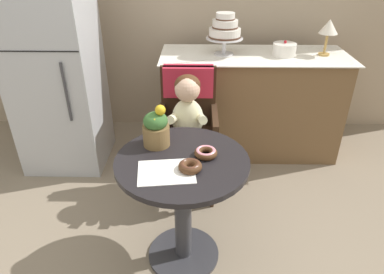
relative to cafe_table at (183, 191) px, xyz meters
The scene contains 13 objects.
ground_plane 0.51m from the cafe_table, ahead, with size 8.00×8.00×0.00m, color gray.
cafe_table is the anchor object (origin of this frame).
wicker_chair 0.75m from the cafe_table, 89.15° to the left, with size 0.42×0.45×0.95m.
seated_child 0.61m from the cafe_table, 88.93° to the left, with size 0.27×0.32×0.73m.
paper_napkin 0.25m from the cafe_table, 121.77° to the right, with size 0.28×0.22×0.00m, color white.
donut_front 0.27m from the cafe_table, 15.49° to the left, with size 0.12×0.12×0.04m.
donut_mid 0.26m from the cafe_table, 64.95° to the right, with size 0.12×0.12×0.04m.
flower_vase 0.38m from the cafe_table, 135.20° to the left, with size 0.15×0.15×0.25m.
display_counter 1.41m from the cafe_table, 67.07° to the left, with size 1.56×0.62×0.90m.
tiered_cake_stand 1.46m from the cafe_table, 77.38° to the left, with size 0.30×0.30×0.33m.
round_layer_cake 1.57m from the cafe_table, 58.70° to the left, with size 0.19×0.19×0.12m.
table_lamp 1.81m from the cafe_table, 49.37° to the left, with size 0.15×0.15×0.28m.
refrigerator 1.56m from the cafe_table, 133.67° to the left, with size 0.64×0.63×1.70m.
Camera 1 is at (0.08, -1.53, 1.74)m, focal length 32.42 mm.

